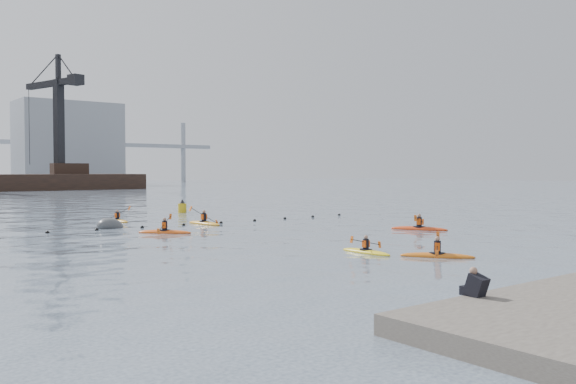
% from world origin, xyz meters
% --- Properties ---
extents(ground, '(400.00, 400.00, 0.00)m').
position_xyz_m(ground, '(0.00, 0.00, 0.00)').
color(ground, '#3C4557').
rests_on(ground, ground).
extents(float_line, '(33.24, 0.73, 0.24)m').
position_xyz_m(float_line, '(-0.50, 22.53, 0.03)').
color(float_line, black).
rests_on(float_line, ground).
extents(kayaker_0, '(2.46, 2.96, 1.15)m').
position_xyz_m(kayaker_0, '(2.37, 1.68, 0.10)').
color(kayaker_0, '#C75E12').
rests_on(kayaker_0, ground).
extents(kayaker_1, '(1.97, 2.94, 0.96)m').
position_xyz_m(kayaker_1, '(0.86, 4.55, 0.09)').
color(kayaker_1, yellow).
rests_on(kayaker_1, ground).
extents(kayaker_2, '(2.81, 2.87, 1.23)m').
position_xyz_m(kayaker_2, '(-2.38, 18.38, 0.10)').
color(kayaker_2, '#E25415').
rests_on(kayaker_2, ground).
extents(kayaker_3, '(2.50, 3.60, 1.46)m').
position_xyz_m(kayaker_3, '(2.62, 22.30, 0.11)').
color(kayaker_3, orange).
rests_on(kayaker_3, ground).
extents(kayaker_4, '(2.39, 3.55, 1.17)m').
position_xyz_m(kayaker_4, '(11.41, 10.26, 0.11)').
color(kayaker_4, red).
rests_on(kayaker_4, ground).
extents(kayaker_5, '(2.17, 3.16, 1.23)m').
position_xyz_m(kayaker_5, '(-1.31, 28.28, 0.10)').
color(kayaker_5, orange).
rests_on(kayaker_5, ground).
extents(mooring_buoy, '(3.01, 2.82, 1.73)m').
position_xyz_m(mooring_buoy, '(-3.54, 23.98, 0.00)').
color(mooring_buoy, '#393B3E').
rests_on(mooring_buoy, ground).
extents(nav_buoy, '(0.76, 0.76, 1.38)m').
position_xyz_m(nav_buoy, '(7.14, 34.00, 0.42)').
color(nav_buoy, gold).
rests_on(nav_buoy, ground).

